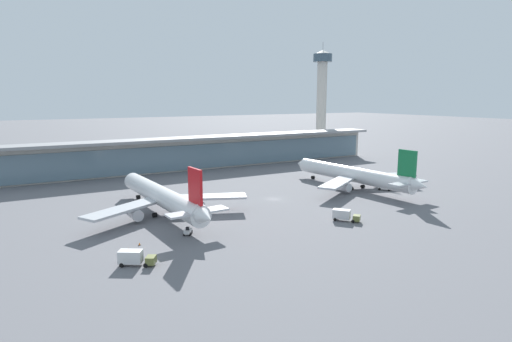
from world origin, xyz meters
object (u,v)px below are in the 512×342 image
(control_tower, at_px, (322,91))
(safety_cone_bravo, at_px, (139,244))
(service_truck_near_nose_white, at_px, (188,231))
(safety_cone_alpha, at_px, (128,249))
(service_truck_mid_apron_olive, at_px, (134,257))
(service_truck_by_tail_white, at_px, (385,188))
(service_truck_under_wing_olive, at_px, (344,215))
(airliner_centre_stand, at_px, (354,175))
(airliner_left_stand, at_px, (162,197))

(control_tower, height_order, safety_cone_bravo, control_tower)
(service_truck_near_nose_white, relative_size, safety_cone_alpha, 4.75)
(service_truck_near_nose_white, distance_m, safety_cone_alpha, 15.64)
(service_truck_mid_apron_olive, bearing_deg, service_truck_near_nose_white, 38.68)
(service_truck_near_nose_white, distance_m, service_truck_by_tail_white, 80.46)
(service_truck_under_wing_olive, height_order, safety_cone_alpha, service_truck_under_wing_olive)
(safety_cone_alpha, height_order, safety_cone_bravo, same)
(control_tower, distance_m, safety_cone_alpha, 204.58)
(safety_cone_alpha, xyz_separation_m, safety_cone_bravo, (2.98, 2.19, 0.00))
(service_truck_mid_apron_olive, bearing_deg, safety_cone_bravo, 71.57)
(airliner_centre_stand, distance_m, service_truck_near_nose_white, 74.74)
(service_truck_mid_apron_olive, xyz_separation_m, service_truck_by_tail_white, (95.52, 24.49, -0.88))
(service_truck_near_nose_white, xyz_separation_m, control_tower, (139.18, 125.36, 36.28))
(airliner_centre_stand, distance_m, service_truck_mid_apron_olive, 93.76)
(service_truck_near_nose_white, relative_size, safety_cone_bravo, 4.75)
(service_truck_by_tail_white, distance_m, control_tower, 133.34)
(safety_cone_alpha, distance_m, safety_cone_bravo, 3.69)
(control_tower, bearing_deg, safety_cone_bravo, -140.02)
(airliner_centre_stand, bearing_deg, safety_cone_alpha, -164.82)
(service_truck_under_wing_olive, relative_size, safety_cone_bravo, 10.20)
(airliner_left_stand, height_order, service_truck_by_tail_white, airliner_left_stand)
(safety_cone_bravo, bearing_deg, safety_cone_alpha, -143.73)
(airliner_centre_stand, height_order, control_tower, control_tower)
(service_truck_near_nose_white, distance_m, control_tower, 190.80)
(safety_cone_alpha, bearing_deg, service_truck_mid_apron_olive, -94.74)
(airliner_left_stand, distance_m, safety_cone_bravo, 25.92)
(service_truck_under_wing_olive, xyz_separation_m, service_truck_mid_apron_olive, (-57.06, -2.78, 0.00))
(airliner_left_stand, xyz_separation_m, safety_cone_alpha, (-15.31, -24.45, -4.90))
(airliner_centre_stand, relative_size, service_truck_near_nose_white, 18.73)
(service_truck_under_wing_olive, bearing_deg, service_truck_near_nose_white, 166.39)
(airliner_centre_stand, distance_m, safety_cone_alpha, 90.37)
(control_tower, height_order, safety_cone_alpha, control_tower)
(airliner_centre_stand, distance_m, control_tower, 129.12)
(service_truck_mid_apron_olive, xyz_separation_m, safety_cone_alpha, (0.75, 8.99, -1.37))
(airliner_centre_stand, xyz_separation_m, safety_cone_bravo, (-84.11, -21.44, -4.90))
(service_truck_mid_apron_olive, relative_size, safety_cone_alpha, 10.60)
(airliner_centre_stand, xyz_separation_m, service_truck_near_nose_white, (-71.92, -19.88, -4.34))
(control_tower, bearing_deg, airliner_centre_stand, -122.52)
(service_truck_mid_apron_olive, bearing_deg, airliner_centre_stand, 20.37)
(service_truck_by_tail_white, height_order, safety_cone_alpha, service_truck_by_tail_white)
(airliner_left_stand, relative_size, service_truck_under_wing_olive, 8.72)
(service_truck_mid_apron_olive, relative_size, safety_cone_bravo, 10.60)
(control_tower, xyz_separation_m, safety_cone_alpha, (-154.35, -129.11, -36.84))
(service_truck_under_wing_olive, xyz_separation_m, safety_cone_bravo, (-53.33, 8.40, -1.37))
(service_truck_near_nose_white, relative_size, service_truck_under_wing_olive, 0.47)
(service_truck_mid_apron_olive, bearing_deg, airliner_left_stand, 64.35)
(service_truck_mid_apron_olive, height_order, control_tower, control_tower)
(airliner_left_stand, height_order, safety_cone_alpha, airliner_left_stand)
(service_truck_by_tail_white, xyz_separation_m, control_tower, (59.58, 113.61, 36.35))
(airliner_left_stand, distance_m, service_truck_under_wing_olive, 51.32)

